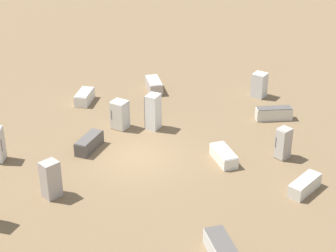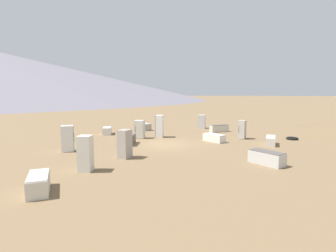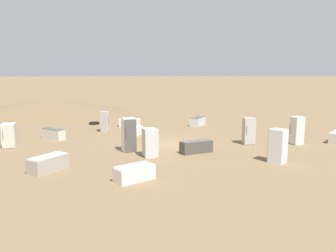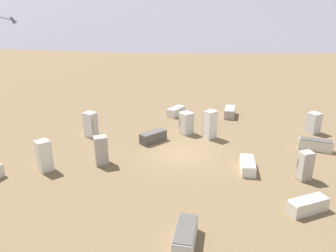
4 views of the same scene
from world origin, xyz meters
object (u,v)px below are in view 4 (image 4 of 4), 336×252
discarded_fridge_11 (230,112)px  discarded_fridge_14 (308,205)px  discarded_fridge_4 (186,123)px  discarded_fridge_12 (248,165)px  discarded_fridge_8 (101,150)px  discarded_fridge_9 (44,156)px  discarded_fridge_13 (305,166)px  discarded_fridge_1 (91,124)px  discarded_fridge_7 (313,123)px  discarded_fridge_10 (210,125)px  discarded_fridge_2 (316,145)px  discarded_fridge_0 (185,236)px  discarded_fridge_6 (153,137)px  discarded_fridge_5 (176,111)px

discarded_fridge_11 → discarded_fridge_14: size_ratio=1.00×
discarded_fridge_4 → discarded_fridge_12: bearing=176.0°
discarded_fridge_4 → discarded_fridge_8: size_ratio=0.92×
discarded_fridge_9 → discarded_fridge_8: bearing=64.5°
discarded_fridge_14 → discarded_fridge_11: bearing=-16.7°
discarded_fridge_13 → discarded_fridge_1: bearing=50.3°
discarded_fridge_7 → discarded_fridge_14: 10.11m
discarded_fridge_7 → discarded_fridge_11: size_ratio=0.78×
discarded_fridge_8 → discarded_fridge_9: discarded_fridge_9 is taller
discarded_fridge_7 → discarded_fridge_9: 17.61m
discarded_fridge_7 → discarded_fridge_10: (2.57, 6.91, 0.23)m
discarded_fridge_9 → discarded_fridge_2: bearing=58.9°
discarded_fridge_14 → discarded_fridge_9: bearing=51.8°
discarded_fridge_0 → discarded_fridge_14: discarded_fridge_0 is taller
discarded_fridge_0 → discarded_fridge_7: 14.72m
discarded_fridge_7 → discarded_fridge_10: discarded_fridge_10 is taller
discarded_fridge_13 → discarded_fridge_14: size_ratio=0.83×
discarded_fridge_6 → discarded_fridge_13: discarded_fridge_13 is taller
discarded_fridge_8 → discarded_fridge_13: 10.86m
discarded_fridge_1 → discarded_fridge_6: bearing=106.3°
discarded_fridge_2 → discarded_fridge_10: discarded_fridge_10 is taller
discarded_fridge_6 → discarded_fridge_12: bearing=12.2°
discarded_fridge_8 → discarded_fridge_9: (0.66, 2.92, 0.04)m
discarded_fridge_10 → discarded_fridge_7: bearing=-30.0°
discarded_fridge_0 → discarded_fridge_2: (3.51, -11.36, -0.00)m
discarded_fridge_1 → discarded_fridge_4: bearing=123.6°
discarded_fridge_8 → discarded_fridge_1: bearing=91.7°
discarded_fridge_2 → discarded_fridge_12: bearing=-40.1°
discarded_fridge_5 → discarded_fridge_9: size_ratio=1.05×
discarded_fridge_9 → discarded_fridge_10: (-0.34, -10.46, 0.09)m
discarded_fridge_7 → discarded_fridge_14: discarded_fridge_7 is taller
discarded_fridge_10 → discarded_fridge_11: bearing=27.0°
discarded_fridge_0 → discarded_fridge_5: size_ratio=1.06×
discarded_fridge_8 → discarded_fridge_9: size_ratio=0.95×
discarded_fridge_9 → discarded_fridge_14: bearing=33.0°
discarded_fridge_1 → discarded_fridge_6: discarded_fridge_1 is taller
discarded_fridge_12 → discarded_fridge_9: bearing=7.6°
discarded_fridge_13 → discarded_fridge_4: bearing=27.9°
discarded_fridge_6 → discarded_fridge_11: 7.84m
discarded_fridge_5 → discarded_fridge_7: (-7.77, -6.59, 0.41)m
discarded_fridge_4 → discarded_fridge_9: (-1.10, 9.48, 0.11)m
discarded_fridge_1 → discarded_fridge_5: bearing=156.3°
discarded_fridge_10 → discarded_fridge_14: bearing=-105.8°
discarded_fridge_6 → discarded_fridge_12: 6.56m
discarded_fridge_5 → discarded_fridge_9: (-4.87, 10.78, 0.55)m
discarded_fridge_1 → discarded_fridge_13: size_ratio=1.09×
discarded_fridge_12 → discarded_fridge_5: bearing=-60.9°
discarded_fridge_0 → discarded_fridge_11: (11.14, -10.70, -0.00)m
discarded_fridge_13 → discarded_fridge_14: (-2.06, 2.10, -0.46)m
discarded_fridge_4 → discarded_fridge_10: discarded_fridge_10 is taller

